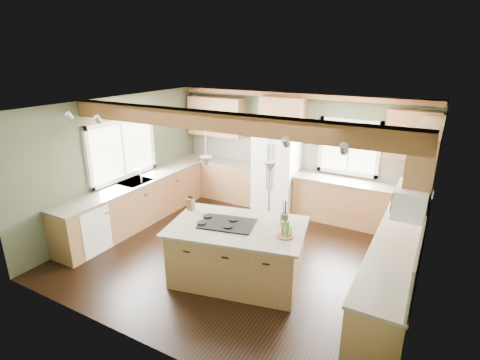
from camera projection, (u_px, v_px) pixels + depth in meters
The scene contains 37 objects.
floor at pixel (242, 253), 6.67m from camera, with size 5.60×5.60×0.00m, color black.
ceiling at pixel (242, 106), 5.82m from camera, with size 5.60×5.60×0.00m, color silver.
wall_back at pixel (296, 152), 8.31m from camera, with size 5.60×5.60×0.00m, color #414933.
wall_left at pixel (121, 162), 7.54m from camera, with size 5.00×5.00×0.00m, color #414933.
wall_right at pixel (427, 219), 4.96m from camera, with size 5.00×5.00×0.00m, color #414933.
ceiling_beam at pixel (218, 122), 5.28m from camera, with size 5.55×0.26×0.26m, color brown.
soffit_trim at pixel (297, 95), 7.83m from camera, with size 5.55×0.20×0.10m, color brown.
backsplash_back at pixel (296, 156), 8.33m from camera, with size 5.58×0.03×0.58m, color brown.
backsplash_right at pixel (425, 224), 5.03m from camera, with size 0.03×3.70×0.58m, color brown.
base_cab_back_left at pixel (221, 179), 9.17m from camera, with size 2.02×0.60×0.88m, color brown.
counter_back_left at pixel (221, 161), 9.02m from camera, with size 2.06×0.64×0.04m, color #4B4437.
base_cab_back_right at pixel (357, 205), 7.66m from camera, with size 2.62×0.60×0.88m, color brown.
counter_back_right at pixel (360, 183), 7.51m from camera, with size 2.66×0.64×0.04m, color #4B4437.
base_cab_left at pixel (137, 203), 7.72m from camera, with size 0.60×3.70×0.88m, color brown.
counter_left at pixel (135, 182), 7.57m from camera, with size 0.64×3.74×0.04m, color #4B4437.
base_cab_right at pixel (395, 268), 5.42m from camera, with size 0.60×3.70×0.88m, color brown.
counter_right at pixel (399, 240), 5.27m from camera, with size 0.64×3.74×0.04m, color #4B4437.
upper_cab_back_left at pixel (216, 116), 8.87m from camera, with size 1.40×0.35×0.90m, color brown.
upper_cab_over_fridge at pixel (282, 113), 8.03m from camera, with size 0.96×0.35×0.70m, color brown.
upper_cab_right at pixel (425, 155), 5.57m from camera, with size 0.35×2.20×0.90m, color brown.
upper_cab_back_corner at pixel (412, 135), 6.90m from camera, with size 0.90×0.35×0.90m, color brown.
window_left at pixel (122, 150), 7.49m from camera, with size 0.04×1.60×1.05m, color white.
window_back at pixel (349, 147), 7.68m from camera, with size 1.10×0.04×1.00m, color white.
sink at pixel (135, 182), 7.57m from camera, with size 0.50×0.65×0.03m, color #262628.
faucet at pixel (141, 177), 7.44m from camera, with size 0.02×0.02×0.28m, color #B2B2B7.
dishwasher at pixel (86, 228), 6.64m from camera, with size 0.60×0.60×0.84m, color white.
oven at pixel (377, 322), 4.35m from camera, with size 0.60×0.72×0.84m, color white.
microwave at pixel (411, 200), 4.94m from camera, with size 0.40×0.70×0.38m, color white.
pendant_left at pixel (206, 162), 5.46m from camera, with size 0.18×0.18×0.16m, color #B2B2B7.
pendant_right at pixel (270, 167), 5.21m from camera, with size 0.18×0.18×0.16m, color #B2B2B7.
refrigerator at pixel (276, 171), 8.27m from camera, with size 0.90×0.74×1.80m, color white.
island at pixel (237, 253), 5.80m from camera, with size 1.90×1.16×0.88m, color brown.
island_top at pixel (237, 227), 5.65m from camera, with size 2.03×1.29×0.04m, color #4B4437.
cooktop at pixel (227, 224), 5.69m from camera, with size 0.83×0.55×0.02m, color black.
knife_block at pixel (191, 204), 6.19m from camera, with size 0.12×0.09×0.19m, color brown.
utensil_crock at pixel (284, 219), 5.68m from camera, with size 0.13×0.13×0.17m, color #39322D.
bottle_tray at pixel (285, 229), 5.28m from camera, with size 0.26×0.26×0.24m, color brown, non-canonical shape.
Camera 1 is at (2.83, -5.15, 3.41)m, focal length 28.00 mm.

